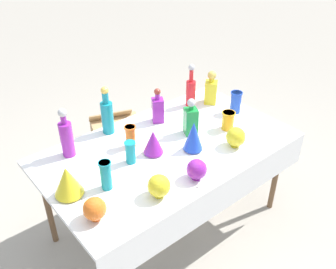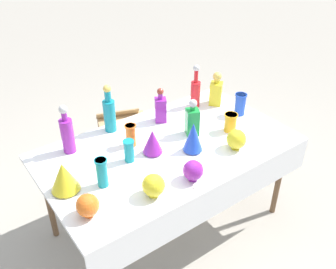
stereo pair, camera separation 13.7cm
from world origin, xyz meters
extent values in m
plane|color=#A0998C|center=(0.00, 0.00, 0.00)|extent=(40.00, 40.00, 0.00)
cube|color=white|center=(0.00, 0.00, 0.74)|extent=(1.78, 1.03, 0.03)
cube|color=white|center=(0.00, -0.52, 0.63)|extent=(1.78, 0.01, 0.25)
cylinder|color=brown|center=(0.79, -0.41, 0.36)|extent=(0.04, 0.04, 0.73)
cylinder|color=brown|center=(-0.79, 0.41, 0.36)|extent=(0.04, 0.04, 0.73)
cylinder|color=brown|center=(0.79, 0.41, 0.36)|extent=(0.04, 0.04, 0.73)
cylinder|color=teal|center=(-0.22, 0.43, 0.88)|extent=(0.09, 0.09, 0.24)
cylinder|color=teal|center=(-0.22, 0.43, 1.05)|extent=(0.05, 0.05, 0.08)
sphere|color=gold|center=(-0.22, 0.43, 1.10)|extent=(0.06, 0.06, 0.06)
cylinder|color=red|center=(0.53, 0.35, 0.87)|extent=(0.08, 0.08, 0.22)
cylinder|color=red|center=(0.53, 0.35, 1.03)|extent=(0.03, 0.03, 0.11)
sphere|color=#B2B2B7|center=(0.53, 0.35, 1.10)|extent=(0.05, 0.05, 0.05)
cylinder|color=purple|center=(-0.58, 0.35, 0.88)|extent=(0.09, 0.09, 0.25)
cylinder|color=purple|center=(-0.58, 0.35, 1.04)|extent=(0.04, 0.04, 0.06)
sphere|color=#B2B2B7|center=(-0.58, 0.35, 1.09)|extent=(0.06, 0.06, 0.06)
cube|color=yellow|center=(0.69, 0.27, 0.86)|extent=(0.14, 0.14, 0.19)
cylinder|color=yellow|center=(0.69, 0.27, 0.97)|extent=(0.04, 0.04, 0.04)
sphere|color=gold|center=(0.69, 0.27, 1.01)|extent=(0.07, 0.07, 0.07)
cube|color=#198C38|center=(0.24, 0.03, 0.86)|extent=(0.12, 0.12, 0.20)
cylinder|color=#198C38|center=(0.24, 0.03, 0.98)|extent=(0.04, 0.04, 0.04)
sphere|color=#B2B2B7|center=(0.24, 0.03, 1.02)|extent=(0.06, 0.06, 0.06)
cube|color=purple|center=(0.16, 0.32, 0.86)|extent=(0.12, 0.12, 0.19)
cylinder|color=purple|center=(0.16, 0.32, 0.98)|extent=(0.04, 0.04, 0.05)
sphere|color=maroon|center=(0.16, 0.32, 1.02)|extent=(0.05, 0.05, 0.05)
cylinder|color=blue|center=(0.73, 0.03, 0.85)|extent=(0.08, 0.08, 0.18)
cylinder|color=blue|center=(0.73, 0.03, 0.93)|extent=(0.09, 0.09, 0.01)
cylinder|color=orange|center=(-0.20, 0.16, 0.84)|extent=(0.07, 0.07, 0.17)
cylinder|color=orange|center=(-0.20, 0.16, 0.92)|extent=(0.08, 0.08, 0.01)
cylinder|color=teal|center=(-0.56, -0.10, 0.86)|extent=(0.07, 0.07, 0.19)
cylinder|color=teal|center=(-0.56, -0.10, 0.95)|extent=(0.08, 0.08, 0.01)
cylinder|color=teal|center=(-0.30, 0.02, 0.84)|extent=(0.07, 0.07, 0.16)
cylinder|color=teal|center=(-0.30, 0.02, 0.91)|extent=(0.08, 0.08, 0.01)
cylinder|color=orange|center=(0.50, -0.11, 0.83)|extent=(0.09, 0.09, 0.14)
cylinder|color=orange|center=(0.50, -0.11, 0.90)|extent=(0.10, 0.10, 0.01)
cylinder|color=purple|center=(-0.13, 0.00, 0.77)|extent=(0.07, 0.07, 0.01)
cone|color=purple|center=(-0.13, 0.00, 0.86)|extent=(0.14, 0.14, 0.17)
cylinder|color=yellow|center=(-0.77, -0.01, 0.77)|extent=(0.09, 0.09, 0.01)
cone|color=yellow|center=(-0.77, -0.01, 0.87)|extent=(0.18, 0.18, 0.19)
cylinder|color=blue|center=(0.11, -0.14, 0.77)|extent=(0.06, 0.06, 0.01)
cone|color=blue|center=(0.11, -0.14, 0.88)|extent=(0.14, 0.14, 0.21)
cylinder|color=yellow|center=(-0.36, -0.36, 0.76)|extent=(0.06, 0.06, 0.01)
sphere|color=yellow|center=(-0.36, -0.36, 0.84)|extent=(0.14, 0.14, 0.14)
cylinder|color=purple|center=(-0.09, -0.38, 0.76)|extent=(0.06, 0.06, 0.01)
sphere|color=purple|center=(-0.09, -0.38, 0.83)|extent=(0.13, 0.13, 0.13)
cylinder|color=orange|center=(-0.75, -0.28, 0.76)|extent=(0.06, 0.06, 0.01)
sphere|color=orange|center=(-0.75, -0.28, 0.83)|extent=(0.13, 0.13, 0.13)
cylinder|color=yellow|center=(0.37, -0.30, 0.76)|extent=(0.06, 0.06, 0.01)
sphere|color=yellow|center=(0.37, -0.30, 0.84)|extent=(0.14, 0.14, 0.14)
cube|color=white|center=(-0.11, -0.46, 0.78)|extent=(0.06, 0.02, 0.04)
cube|color=tan|center=(0.23, 1.08, 0.18)|extent=(0.56, 0.46, 0.36)
cube|color=tan|center=(0.23, 1.18, 0.40)|extent=(0.43, 0.21, 0.09)
camera|label=1|loc=(-1.37, -1.67, 2.28)|focal=40.00mm
camera|label=2|loc=(-1.27, -1.75, 2.28)|focal=40.00mm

